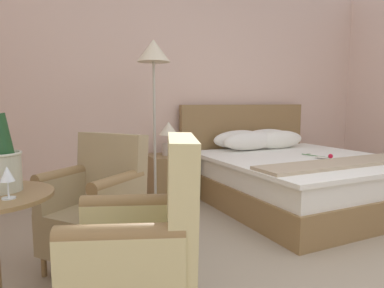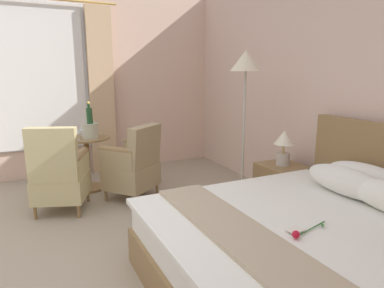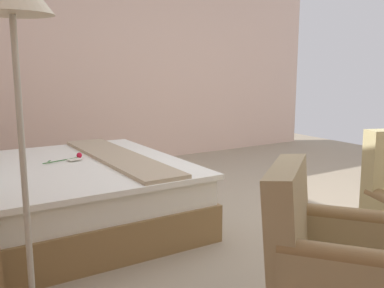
% 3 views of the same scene
% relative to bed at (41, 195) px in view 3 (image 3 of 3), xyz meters
% --- Properties ---
extents(ground_plane, '(7.42, 7.42, 0.00)m').
position_rel_bed_xyz_m(ground_plane, '(-0.83, -1.89, -0.32)').
color(ground_plane, tan).
extents(wall_far_side, '(0.12, 6.04, 2.75)m').
position_rel_bed_xyz_m(wall_far_side, '(2.13, -1.89, 1.06)').
color(wall_far_side, beige).
rests_on(wall_far_side, ground).
extents(bed, '(1.93, 2.13, 1.10)m').
position_rel_bed_xyz_m(bed, '(0.00, 0.00, 0.00)').
color(bed, olive).
rests_on(bed, ground).
extents(floor_lamp_brass, '(0.34, 0.34, 1.76)m').
position_rel_bed_xyz_m(floor_lamp_brass, '(-1.51, 0.38, 1.16)').
color(floor_lamp_brass, '#BAB6A4').
rests_on(floor_lamp_brass, ground).
extents(armchair_by_window, '(0.76, 0.76, 0.92)m').
position_rel_bed_xyz_m(armchair_by_window, '(-2.29, -0.66, 0.10)').
color(armchair_by_window, olive).
rests_on(armchair_by_window, ground).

